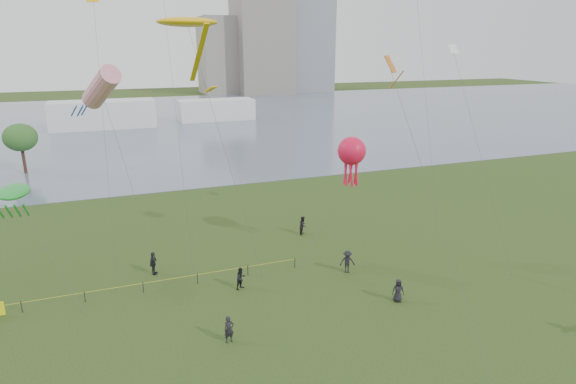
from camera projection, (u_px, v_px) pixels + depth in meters
name	position (u px, v px, depth m)	size (l,w,h in m)	color
lake	(158.00, 122.00, 115.52)	(400.00, 120.00, 0.08)	slate
building_mid	(262.00, 42.00, 180.94)	(20.00, 20.00, 38.00)	slate
building_low	(222.00, 56.00, 183.11)	(16.00, 18.00, 28.00)	gray
pavilion_left	(103.00, 114.00, 106.17)	(22.00, 8.00, 6.00)	silver
pavilion_right	(216.00, 110.00, 117.68)	(18.00, 7.00, 5.00)	silver
fence	(52.00, 300.00, 33.35)	(24.07, 0.07, 1.05)	black
spectator_a	(241.00, 278.00, 35.88)	(0.82, 0.64, 1.69)	black
spectator_b	(347.00, 262.00, 38.42)	(1.22, 0.70, 1.88)	black
spectator_c	(153.00, 263.00, 38.12)	(1.11, 0.46, 1.89)	black
spectator_d	(398.00, 290.00, 34.08)	(0.83, 0.54, 1.70)	black
spectator_f	(229.00, 329.00, 29.37)	(0.63, 0.41, 1.73)	black
spectator_g	(303.00, 225.00, 46.32)	(0.88, 0.68, 1.80)	black
kite_stingray	(188.00, 23.00, 37.37)	(6.00, 9.98, 19.63)	#3F3F42
kite_windsock	(101.00, 88.00, 37.90)	(5.32, 10.40, 16.17)	#3F3F42
kite_creature	(14.00, 192.00, 35.57)	(5.38, 9.09, 7.53)	#3F3F42
kite_octopus	(352.00, 152.00, 39.23)	(7.28, 4.29, 10.43)	#3F3F42
kite_delta	(396.00, 80.00, 32.66)	(1.78, 14.46, 16.84)	#3F3F42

